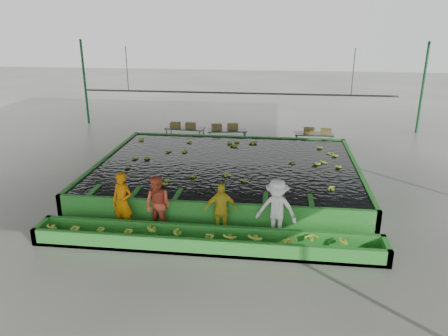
# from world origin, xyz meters

# --- Properties ---
(ground) EXTENTS (80.00, 80.00, 0.00)m
(ground) POSITION_xyz_m (0.00, 0.00, 0.00)
(ground) COLOR slate
(ground) RESTS_ON ground
(shed_roof) EXTENTS (20.00, 22.00, 0.04)m
(shed_roof) POSITION_xyz_m (0.00, 0.00, 5.00)
(shed_roof) COLOR gray
(shed_roof) RESTS_ON shed_posts
(shed_posts) EXTENTS (20.00, 22.00, 5.00)m
(shed_posts) POSITION_xyz_m (0.00, 0.00, 2.50)
(shed_posts) COLOR #18572C
(shed_posts) RESTS_ON ground
(flotation_tank) EXTENTS (10.00, 8.00, 0.90)m
(flotation_tank) POSITION_xyz_m (0.00, 1.50, 0.45)
(flotation_tank) COLOR #2C892C
(flotation_tank) RESTS_ON ground
(tank_water) EXTENTS (9.70, 7.70, 0.00)m
(tank_water) POSITION_xyz_m (0.00, 1.50, 0.85)
(tank_water) COLOR black
(tank_water) RESTS_ON flotation_tank
(sorting_trough) EXTENTS (10.00, 1.00, 0.50)m
(sorting_trough) POSITION_xyz_m (0.00, -3.60, 0.25)
(sorting_trough) COLOR #2C892C
(sorting_trough) RESTS_ON ground
(cableway_rail) EXTENTS (0.08, 0.08, 14.00)m
(cableway_rail) POSITION_xyz_m (0.00, 5.00, 3.00)
(cableway_rail) COLOR #59605B
(cableway_rail) RESTS_ON shed_roof
(rail_hanger_left) EXTENTS (0.04, 0.04, 2.00)m
(rail_hanger_left) POSITION_xyz_m (-5.00, 5.00, 4.00)
(rail_hanger_left) COLOR #59605B
(rail_hanger_left) RESTS_ON shed_roof
(rail_hanger_right) EXTENTS (0.04, 0.04, 2.00)m
(rail_hanger_right) POSITION_xyz_m (5.00, 5.00, 4.00)
(rail_hanger_right) COLOR #59605B
(rail_hanger_right) RESTS_ON shed_roof
(worker_a) EXTENTS (0.77, 0.60, 1.86)m
(worker_a) POSITION_xyz_m (-2.69, -2.80, 0.93)
(worker_a) COLOR #D27105
(worker_a) RESTS_ON ground
(worker_b) EXTENTS (1.05, 0.94, 1.79)m
(worker_b) POSITION_xyz_m (-1.59, -2.80, 0.89)
(worker_b) COLOR #D14F33
(worker_b) RESTS_ON ground
(worker_c) EXTENTS (1.05, 0.62, 1.68)m
(worker_c) POSITION_xyz_m (0.31, -2.80, 0.84)
(worker_c) COLOR gold
(worker_c) RESTS_ON ground
(worker_d) EXTENTS (1.34, 0.95, 1.87)m
(worker_d) POSITION_xyz_m (1.95, -2.80, 0.94)
(worker_d) COLOR white
(worker_d) RESTS_ON ground
(packing_table_left) EXTENTS (2.03, 0.99, 0.89)m
(packing_table_left) POSITION_xyz_m (-2.79, 6.78, 0.45)
(packing_table_left) COLOR #59605B
(packing_table_left) RESTS_ON ground
(packing_table_mid) EXTENTS (2.05, 1.08, 0.89)m
(packing_table_mid) POSITION_xyz_m (-0.60, 6.64, 0.44)
(packing_table_mid) COLOR #59605B
(packing_table_mid) RESTS_ON ground
(packing_table_right) EXTENTS (1.86, 0.78, 0.84)m
(packing_table_right) POSITION_xyz_m (3.67, 6.59, 0.42)
(packing_table_right) COLOR #59605B
(packing_table_right) RESTS_ON ground
(box_stack_left) EXTENTS (1.28, 0.36, 0.28)m
(box_stack_left) POSITION_xyz_m (-2.87, 6.69, 0.89)
(box_stack_left) COLOR olive
(box_stack_left) RESTS_ON packing_table_left
(box_stack_mid) EXTENTS (1.37, 0.67, 0.28)m
(box_stack_mid) POSITION_xyz_m (-0.73, 6.64, 0.89)
(box_stack_mid) COLOR olive
(box_stack_mid) RESTS_ON packing_table_mid
(box_stack_right) EXTENTS (1.33, 0.51, 0.28)m
(box_stack_right) POSITION_xyz_m (3.82, 6.51, 0.84)
(box_stack_right) COLOR olive
(box_stack_right) RESTS_ON packing_table_right
(floating_bananas) EXTENTS (9.11, 6.21, 0.12)m
(floating_bananas) POSITION_xyz_m (0.00, 2.30, 0.85)
(floating_bananas) COLOR #92B12E
(floating_bananas) RESTS_ON tank_water
(trough_bananas) EXTENTS (8.47, 0.56, 0.11)m
(trough_bananas) POSITION_xyz_m (0.00, -3.60, 0.40)
(trough_bananas) COLOR #92B12E
(trough_bananas) RESTS_ON sorting_trough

